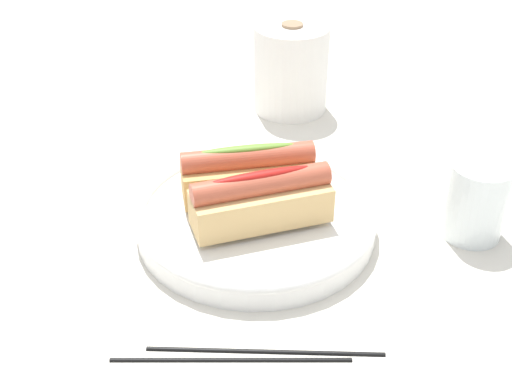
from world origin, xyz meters
name	(u,v)px	position (x,y,z in m)	size (l,w,h in m)	color
ground_plane	(246,236)	(0.00, 0.00, 0.00)	(2.40, 2.40, 0.00)	silver
serving_bowl	(256,218)	(0.01, 0.01, 0.02)	(0.27, 0.27, 0.03)	white
hotdog_front	(261,200)	(0.02, -0.01, 0.06)	(0.16, 0.10, 0.06)	#DBB270
hotdog_back	(251,173)	(0.00, 0.04, 0.06)	(0.16, 0.08, 0.06)	tan
water_glass	(476,202)	(0.25, 0.02, 0.04)	(0.07, 0.07, 0.09)	white
paper_towel_roll	(291,68)	(0.04, 0.33, 0.07)	(0.11, 0.11, 0.13)	white
chopstick_near	(265,350)	(0.03, -0.17, 0.00)	(0.01, 0.01, 0.22)	black
chopstick_far	(232,359)	(0.00, -0.19, 0.00)	(0.01, 0.01, 0.22)	black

